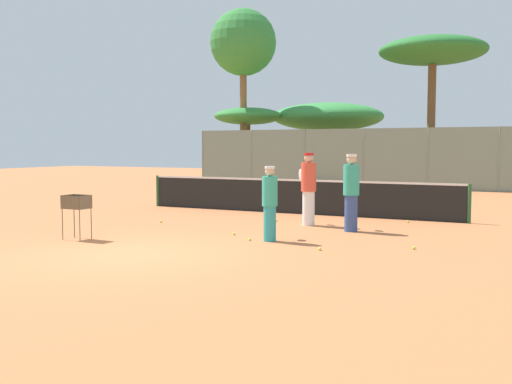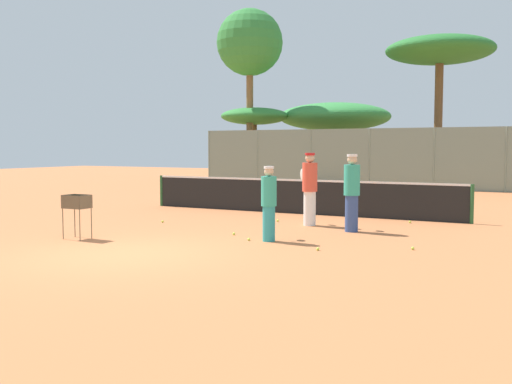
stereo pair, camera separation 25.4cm
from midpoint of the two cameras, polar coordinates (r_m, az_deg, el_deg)
name	(u,v)px [view 1 (the left image)]	position (r m, az deg, el deg)	size (l,w,h in m)	color
ground_plane	(127,255)	(11.82, -12.83, -5.86)	(80.00, 80.00, 0.00)	#C67242
tennis_net	(294,196)	(18.54, 3.22, -0.35)	(10.45, 0.10, 1.07)	#26592D
back_fence	(395,158)	(30.23, 12.83, 3.13)	(22.38, 0.08, 2.99)	gray
tree_0	(248,117)	(36.24, -0.94, 7.19)	(4.08, 4.08, 4.42)	brown
tree_1	(243,44)	(35.81, -1.44, 13.92)	(3.85, 3.85, 10.05)	brown
tree_2	(328,117)	(37.64, 6.66, 7.09)	(6.89, 6.89, 4.78)	brown
tree_3	(433,53)	(34.15, 16.27, 12.62)	(5.70, 5.70, 7.91)	brown
player_white_outfit	(270,202)	(13.08, 0.76, -0.99)	(0.48, 0.84, 1.65)	teal
player_red_cap	(309,188)	(15.76, 4.57, 0.39)	(0.75, 0.75, 1.91)	white
player_yellow_shirt	(351,192)	(14.74, 8.56, 0.04)	(0.61, 0.85, 1.89)	#334C8C
ball_cart	(77,206)	(13.95, -17.21, -1.26)	(0.56, 0.41, 0.99)	brown
tennis_ball_0	(250,239)	(13.22, -1.16, -4.53)	(0.07, 0.07, 0.07)	#D1E54C
tennis_ball_1	(408,222)	(16.82, 13.85, -2.75)	(0.07, 0.07, 0.07)	#D1E54C
tennis_ball_2	(234,234)	(14.06, -2.63, -4.00)	(0.07, 0.07, 0.07)	#D1E54C
tennis_ball_3	(276,221)	(16.56, 1.50, -2.73)	(0.07, 0.07, 0.07)	#D1E54C
tennis_ball_4	(320,249)	(12.06, 5.50, -5.41)	(0.07, 0.07, 0.07)	#D1E54C
tennis_ball_5	(161,222)	(16.54, -9.48, -2.80)	(0.07, 0.07, 0.07)	#D1E54C
tennis_ball_6	(414,248)	(12.51, 14.25, -5.17)	(0.07, 0.07, 0.07)	#D1E54C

